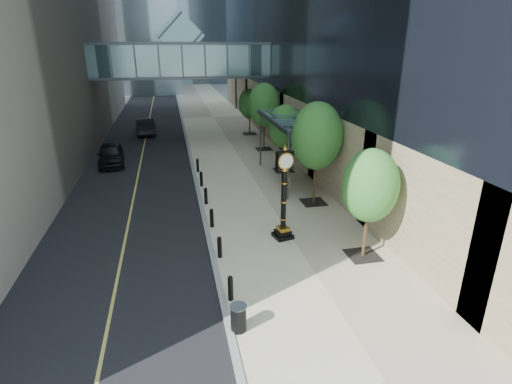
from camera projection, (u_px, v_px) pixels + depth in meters
ground at (309, 308)px, 14.48m from camera, size 320.00×320.00×0.00m
road at (149, 120)px, 49.71m from camera, size 8.00×180.00×0.02m
sidewalk at (213, 117)px, 51.27m from camera, size 8.00×180.00×0.06m
curb at (182, 118)px, 50.49m from camera, size 0.25×180.00×0.07m
skywalk at (181, 58)px, 36.80m from camera, size 17.00×4.20×5.80m
entrance_canopy at (292, 120)px, 26.50m from camera, size 3.00×8.00×4.38m
bollard_row at (209, 207)px, 22.01m from camera, size 0.20×16.20×0.90m
street_trees at (287, 123)px, 28.05m from camera, size 2.90×28.32×5.96m
street_clock at (284, 200)px, 18.88m from camera, size 1.01×1.01×4.54m
trash_bin at (238, 319)px, 13.12m from camera, size 0.61×0.61×0.90m
pedestrian at (286, 183)px, 24.85m from camera, size 0.65×0.54×1.54m
car_near at (111, 154)px, 31.17m from camera, size 2.38×4.89×1.61m
car_far at (145, 126)px, 41.57m from camera, size 2.30×5.16×1.64m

